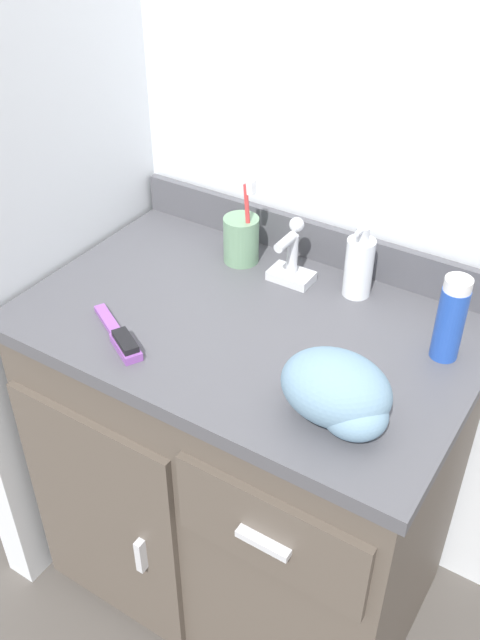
% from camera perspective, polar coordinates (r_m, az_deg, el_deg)
% --- Properties ---
extents(ground_plane, '(6.00, 6.00, 0.00)m').
position_cam_1_polar(ground_plane, '(1.94, 0.47, -19.51)').
color(ground_plane, '#4C4742').
extents(wall_back, '(1.04, 0.08, 2.20)m').
position_cam_1_polar(wall_back, '(1.46, 7.78, 15.80)').
color(wall_back, silver).
rests_on(wall_back, ground_plane).
extents(wall_left, '(0.08, 0.63, 2.20)m').
position_cam_1_polar(wall_left, '(1.49, -15.82, 15.13)').
color(wall_left, silver).
rests_on(wall_left, ground_plane).
extents(vanity, '(0.86, 0.57, 0.81)m').
position_cam_1_polar(vanity, '(1.61, 0.42, -11.26)').
color(vanity, brown).
rests_on(vanity, ground_plane).
extents(backsplash, '(0.86, 0.02, 0.09)m').
position_cam_1_polar(backsplash, '(1.52, 6.02, 6.31)').
color(backsplash, '#4C4C51').
rests_on(backsplash, vanity).
extents(sink_faucet, '(0.09, 0.09, 0.14)m').
position_cam_1_polar(sink_faucet, '(1.44, 4.14, 4.79)').
color(sink_faucet, silver).
rests_on(sink_faucet, vanity).
extents(toothbrush_cup, '(0.07, 0.07, 0.20)m').
position_cam_1_polar(toothbrush_cup, '(1.50, 0.12, 6.51)').
color(toothbrush_cup, gray).
rests_on(toothbrush_cup, vanity).
extents(soap_dispenser, '(0.06, 0.06, 0.15)m').
position_cam_1_polar(soap_dispenser, '(1.41, 9.49, 4.29)').
color(soap_dispenser, white).
rests_on(soap_dispenser, vanity).
extents(shaving_cream_can, '(0.05, 0.05, 0.16)m').
position_cam_1_polar(shaving_cream_can, '(1.27, 16.50, 0.08)').
color(shaving_cream_can, '#234CB2').
rests_on(shaving_cream_can, vanity).
extents(hairbrush, '(0.17, 0.11, 0.03)m').
position_cam_1_polar(hairbrush, '(1.31, -9.51, -1.45)').
color(hairbrush, purple).
rests_on(hairbrush, vanity).
extents(hand_towel, '(0.19, 0.14, 0.11)m').
position_cam_1_polar(hand_towel, '(1.13, 7.99, -5.84)').
color(hand_towel, '#6B8EA8').
rests_on(hand_towel, vanity).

